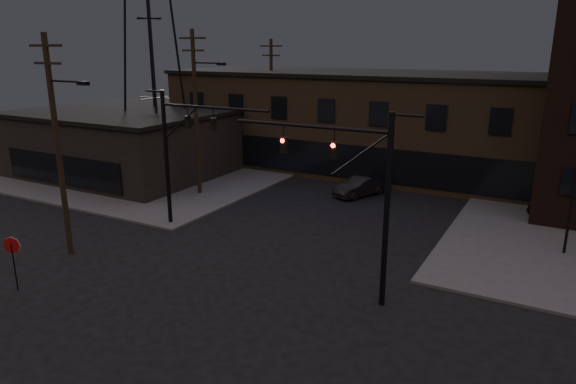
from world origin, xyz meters
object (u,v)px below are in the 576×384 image
at_px(stop_sign, 12,251).
at_px(parked_car_lot_a, 570,212).
at_px(car_crossing, 360,186).
at_px(traffic_signal_near, 360,187).
at_px(traffic_signal_far, 183,144).

xyz_separation_m(stop_sign, parked_car_lot_a, (21.12, 21.09, -0.91)).
bearing_deg(car_crossing, traffic_signal_near, -45.29).
distance_m(traffic_signal_far, stop_sign, 10.55).
xyz_separation_m(traffic_signal_near, stop_sign, (-13.36, -6.49, -3.09)).
relative_size(traffic_signal_near, stop_sign, 3.23).
relative_size(stop_sign, parked_car_lot_a, 0.54).
relative_size(stop_sign, car_crossing, 0.59).
bearing_deg(stop_sign, traffic_signal_far, 82.68).
height_order(stop_sign, car_crossing, stop_sign).
distance_m(traffic_signal_near, traffic_signal_far, 12.57).
bearing_deg(traffic_signal_far, traffic_signal_near, -16.17).
relative_size(traffic_signal_near, traffic_signal_far, 1.00).
xyz_separation_m(traffic_signal_far, parked_car_lot_a, (19.83, 11.11, -4.08)).
bearing_deg(parked_car_lot_a, traffic_signal_far, 142.70).
bearing_deg(traffic_signal_far, parked_car_lot_a, 29.25).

